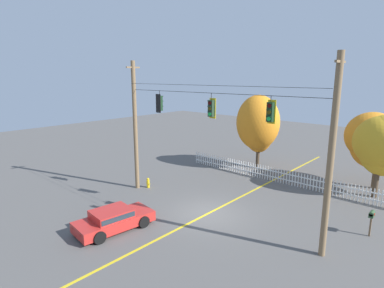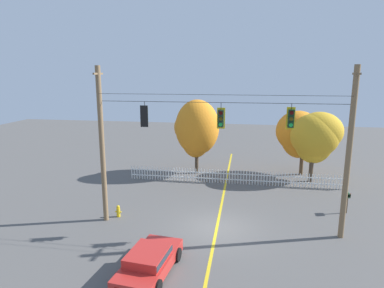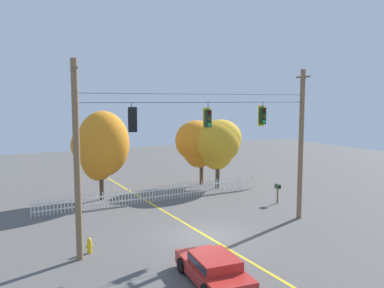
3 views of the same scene
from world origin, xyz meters
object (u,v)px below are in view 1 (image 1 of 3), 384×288
Objects in this scene: traffic_signal_northbound_secondary at (211,108)px; autumn_maple_near_fence at (258,124)px; autumn_maple_mid at (372,139)px; fire_hydrant at (148,183)px; traffic_signal_westbound_side at (160,103)px; roadside_mailbox at (372,216)px; parked_car at (114,219)px; traffic_signal_eastbound_side at (270,112)px.

traffic_signal_northbound_secondary is 0.22× the size of autumn_maple_near_fence.
autumn_maple_mid is 16.44m from fire_hydrant.
autumn_maple_mid is 7.47× the size of fire_hydrant.
traffic_signal_westbound_side is 6.33m from fire_hydrant.
fire_hydrant is at bearing -168.45° from roadside_mailbox.
fire_hydrant is at bearing 165.11° from traffic_signal_westbound_side.
autumn_maple_near_fence is at bearing 147.01° from roadside_mailbox.
parked_car is at bearing -117.35° from autumn_maple_mid.
traffic_signal_northbound_secondary is 1.02× the size of roadside_mailbox.
traffic_signal_westbound_side is at bearing -179.86° from traffic_signal_eastbound_side.
traffic_signal_eastbound_side is 9.81m from parked_car.
autumn_maple_near_fence is 4.72× the size of roadside_mailbox.
traffic_signal_westbound_side is 10.67m from autumn_maple_near_fence.
traffic_signal_westbound_side is 0.21× the size of autumn_maple_near_fence.
fire_hydrant is at bearing 176.96° from traffic_signal_eastbound_side.
traffic_signal_northbound_secondary is 1.04× the size of traffic_signal_eastbound_side.
traffic_signal_westbound_side is 0.25× the size of autumn_maple_mid.
traffic_signal_westbound_side is 7.78m from traffic_signal_eastbound_side.
autumn_maple_near_fence is (-6.50, 10.30, -2.43)m from traffic_signal_eastbound_side.
roadside_mailbox is (10.66, -6.92, -2.82)m from autumn_maple_near_fence.
autumn_maple_near_fence reaches higher than fire_hydrant.
traffic_signal_westbound_side is 1.86× the size of fire_hydrant.
fire_hydrant is 14.28m from roadside_mailbox.
autumn_maple_mid reaches higher than roadside_mailbox.
fire_hydrant is (-11.97, -10.78, -3.28)m from autumn_maple_mid.
traffic_signal_northbound_secondary reaches higher than fire_hydrant.
traffic_signal_eastbound_side is at bearing 0.00° from traffic_signal_northbound_secondary.
autumn_maple_near_fence is 8.74× the size of fire_hydrant.
traffic_signal_eastbound_side is 12.42m from autumn_maple_near_fence.
traffic_signal_westbound_side and traffic_signal_eastbound_side have the same top height.
traffic_signal_eastbound_side is at bearing -100.78° from autumn_maple_mid.
autumn_maple_mid is (8.66, 1.01, -0.29)m from autumn_maple_near_fence.
traffic_signal_eastbound_side is (7.78, 0.02, 0.03)m from traffic_signal_westbound_side.
autumn_maple_mid is at bearing 62.65° from parked_car.
parked_car is (-8.39, -16.23, -3.04)m from autumn_maple_mid.
traffic_signal_northbound_secondary is at bearing 0.25° from traffic_signal_westbound_side.
autumn_maple_near_fence is (1.28, 10.32, -2.40)m from traffic_signal_westbound_side.
traffic_signal_eastbound_side is 0.24× the size of autumn_maple_mid.
traffic_signal_westbound_side reaches higher than autumn_maple_mid.
traffic_signal_eastbound_side reaches higher than autumn_maple_mid.
traffic_signal_eastbound_side is 0.21× the size of autumn_maple_near_fence.
traffic_signal_westbound_side is 1.01× the size of roadside_mailbox.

